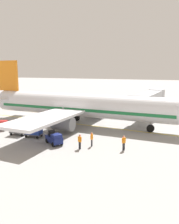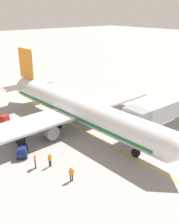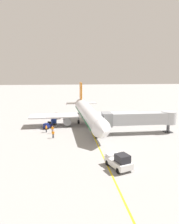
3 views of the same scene
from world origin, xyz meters
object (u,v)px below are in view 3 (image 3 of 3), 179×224
at_px(baggage_tug_trailing, 57,116).
at_px(jet_bridge, 140,118).
at_px(ground_crew_marshaller, 46,128).
at_px(baggage_cart_front, 54,121).
at_px(parked_airliner, 88,113).
at_px(pushback_tractor, 119,161).
at_px(baggage_tug_lead, 48,126).
at_px(baggage_cart_second_in_train, 54,119).
at_px(ground_crew_wing_walker, 53,129).
at_px(ground_crew_loader, 53,134).

bearing_deg(baggage_tug_trailing, jet_bridge, 136.80).
xyz_separation_m(jet_bridge, ground_crew_marshaller, (21.22, -3.18, -2.51)).
bearing_deg(baggage_cart_front, parked_airliner, 167.74).
bearing_deg(jet_bridge, pushback_tractor, 61.69).
height_order(jet_bridge, ground_crew_marshaller, jet_bridge).
bearing_deg(baggage_tug_lead, ground_crew_marshaller, 89.39).
xyz_separation_m(parked_airliner, ground_crew_marshaller, (10.37, 5.79, -2.23)).
relative_size(pushback_tractor, baggage_cart_second_in_train, 1.64).
bearing_deg(parked_airliner, baggage_tug_lead, 12.39).
relative_size(jet_bridge, ground_crew_wing_walker, 10.20).
bearing_deg(ground_crew_loader, ground_crew_wing_walker, -85.03).
distance_m(parked_airliner, baggage_cart_front, 9.54).
bearing_deg(baggage_cart_second_in_train, baggage_cart_front, 91.76).
relative_size(baggage_tug_trailing, baggage_cart_second_in_train, 0.93).
bearing_deg(parked_airliner, ground_crew_marshaller, 29.18).
bearing_deg(baggage_tug_trailing, baggage_cart_front, 84.60).
height_order(ground_crew_wing_walker, ground_crew_loader, same).
distance_m(jet_bridge, baggage_tug_lead, 22.38).
height_order(pushback_tractor, baggage_cart_front, pushback_tractor).
height_order(jet_bridge, pushback_tractor, jet_bridge).
xyz_separation_m(ground_crew_wing_walker, ground_crew_loader, (-0.33, 3.81, 0.00)).
height_order(pushback_tractor, baggage_cart_second_in_train, pushback_tractor).
distance_m(parked_airliner, ground_crew_loader, 13.66).
xyz_separation_m(parked_airliner, baggage_tug_lead, (10.34, 2.27, -2.47)).
xyz_separation_m(baggage_cart_second_in_train, ground_crew_wing_walker, (-0.25, 11.20, 0.00)).
height_order(baggage_cart_front, baggage_cart_second_in_train, same).
xyz_separation_m(parked_airliner, pushback_tractor, (-1.62, 26.09, -2.09)).
relative_size(pushback_tractor, ground_crew_marshaller, 2.89).
height_order(baggage_tug_trailing, baggage_cart_second_in_train, baggage_tug_trailing).
bearing_deg(baggage_cart_front, pushback_tractor, 110.84).
bearing_deg(baggage_cart_front, ground_crew_wing_walker, 91.11).
height_order(baggage_tug_trailing, ground_crew_loader, ground_crew_loader).
bearing_deg(baggage_cart_front, jet_bridge, 151.21).
bearing_deg(pushback_tractor, baggage_tug_trailing, -74.12).
relative_size(parked_airliner, jet_bridge, 2.16).
height_order(jet_bridge, baggage_cart_second_in_train, jet_bridge).
distance_m(jet_bridge, baggage_cart_second_in_train, 24.29).
height_order(baggage_tug_lead, ground_crew_marshaller, ground_crew_marshaller).
height_order(baggage_tug_trailing, baggage_cart_front, baggage_tug_trailing).
bearing_deg(baggage_tug_trailing, ground_crew_marshaller, 82.40).
relative_size(baggage_tug_trailing, ground_crew_wing_walker, 1.64).
distance_m(baggage_tug_lead, baggage_cart_front, 4.43).
distance_m(baggage_cart_second_in_train, ground_crew_loader, 15.02).
xyz_separation_m(baggage_tug_lead, baggage_tug_trailing, (-1.95, -11.36, 0.00)).
height_order(pushback_tractor, ground_crew_loader, pushback_tractor).
xyz_separation_m(jet_bridge, baggage_cart_second_in_train, (19.99, -13.58, -2.51)).
bearing_deg(ground_crew_wing_walker, baggage_cart_front, -88.89).
relative_size(baggage_cart_second_in_train, ground_crew_wing_walker, 1.76).
relative_size(jet_bridge, baggage_cart_second_in_train, 5.80).
relative_size(baggage_tug_lead, baggage_tug_trailing, 1.00).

